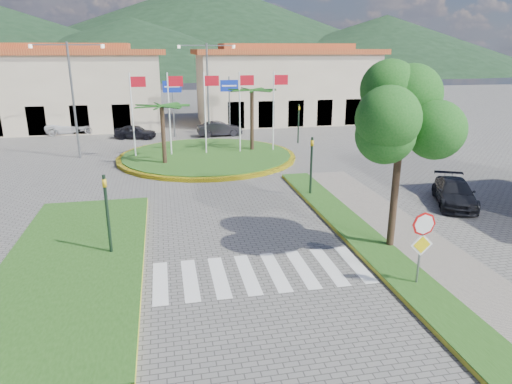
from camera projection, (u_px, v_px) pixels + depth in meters
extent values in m
plane|color=slate|center=(289.00, 341.00, 12.30)|extent=(160.00, 160.00, 0.00)
cube|color=gray|center=(446.00, 282.00, 15.29)|extent=(4.00, 28.00, 0.15)
cube|color=#204C15|center=(413.00, 285.00, 15.06)|extent=(1.60, 28.00, 0.18)
cube|color=#204C15|center=(73.00, 262.00, 16.63)|extent=(5.00, 14.00, 0.18)
cube|color=silver|center=(259.00, 273.00, 16.03)|extent=(8.00, 3.00, 0.01)
cylinder|color=yellow|center=(207.00, 157.00, 32.82)|extent=(12.70, 12.70, 0.24)
cylinder|color=#204C15|center=(207.00, 156.00, 32.81)|extent=(12.00, 12.00, 0.30)
cylinder|color=black|center=(163.00, 137.00, 29.80)|extent=(0.28, 0.28, 4.05)
cylinder|color=black|center=(252.00, 122.00, 33.76)|extent=(0.28, 0.28, 4.68)
cylinder|color=silver|center=(133.00, 118.00, 31.46)|extent=(0.10, 0.10, 6.00)
cube|color=#B60B1A|center=(138.00, 82.00, 30.84)|extent=(1.00, 0.03, 0.70)
cylinder|color=silver|center=(169.00, 117.00, 31.94)|extent=(0.10, 0.10, 6.00)
cube|color=#B60B1A|center=(176.00, 81.00, 31.32)|extent=(1.00, 0.03, 0.70)
cylinder|color=silver|center=(205.00, 116.00, 32.42)|extent=(0.10, 0.10, 6.00)
cube|color=#B60B1A|center=(212.00, 81.00, 31.80)|extent=(1.00, 0.03, 0.70)
cylinder|color=silver|center=(240.00, 115.00, 32.90)|extent=(0.10, 0.10, 6.00)
cube|color=#B60B1A|center=(247.00, 80.00, 32.28)|extent=(1.00, 0.03, 0.70)
cylinder|color=silver|center=(273.00, 114.00, 33.38)|extent=(0.10, 0.10, 6.00)
cube|color=#B60B1A|center=(281.00, 80.00, 32.76)|extent=(1.00, 0.03, 0.70)
cylinder|color=slate|center=(420.00, 252.00, 14.73)|extent=(0.07, 0.07, 2.50)
cylinder|color=red|center=(424.00, 224.00, 14.38)|extent=(0.80, 0.03, 0.80)
cube|color=yellow|center=(422.00, 245.00, 14.58)|extent=(0.78, 0.03, 0.78)
cylinder|color=black|center=(394.00, 195.00, 17.36)|extent=(0.28, 0.28, 4.40)
ellipsoid|color=#154F15|center=(402.00, 116.00, 16.46)|extent=(3.60, 3.60, 3.20)
cylinder|color=black|center=(108.00, 216.00, 16.89)|extent=(0.12, 0.12, 3.20)
imported|color=gold|center=(105.00, 191.00, 16.59)|extent=(0.15, 0.18, 0.90)
cylinder|color=black|center=(311.00, 167.00, 23.89)|extent=(0.12, 0.12, 3.20)
imported|color=gold|center=(312.00, 149.00, 23.59)|extent=(0.15, 0.18, 0.90)
cylinder|color=black|center=(298.00, 124.00, 37.64)|extent=(0.12, 0.12, 3.20)
imported|color=gold|center=(299.00, 112.00, 37.34)|extent=(0.18, 0.15, 0.90)
cylinder|color=slate|center=(173.00, 107.00, 40.10)|extent=(0.12, 0.12, 5.20)
cube|color=#1029AE|center=(172.00, 87.00, 39.50)|extent=(1.60, 0.05, 1.00)
cylinder|color=slate|center=(229.00, 106.00, 41.06)|extent=(0.12, 0.12, 5.20)
cube|color=#1029AE|center=(229.00, 86.00, 40.46)|extent=(1.60, 0.05, 1.00)
cylinder|color=slate|center=(208.00, 92.00, 39.32)|extent=(0.16, 0.16, 8.00)
cube|color=slate|center=(192.00, 45.00, 37.95)|extent=(2.40, 0.08, 0.08)
cube|color=slate|center=(221.00, 45.00, 38.41)|extent=(2.40, 0.08, 0.08)
cylinder|color=slate|center=(74.00, 102.00, 31.79)|extent=(0.16, 0.16, 8.00)
cube|color=slate|center=(48.00, 45.00, 30.42)|extent=(2.40, 0.08, 0.08)
cube|color=slate|center=(86.00, 45.00, 30.88)|extent=(2.40, 0.08, 0.08)
cube|color=#C1AF92|center=(45.00, 92.00, 44.07)|extent=(22.00, 9.00, 7.00)
cube|color=#9E3B1E|center=(39.00, 52.00, 42.94)|extent=(23.32, 9.54, 0.50)
cube|color=#9E3B1E|center=(38.00, 46.00, 42.79)|extent=(16.50, 4.95, 0.60)
cube|color=#C1AF92|center=(285.00, 88.00, 48.67)|extent=(18.00, 9.00, 7.00)
cube|color=#9E3B1E|center=(285.00, 52.00, 47.54)|extent=(19.08, 9.54, 0.50)
cube|color=#9E3B1E|center=(285.00, 47.00, 47.39)|extent=(13.50, 4.95, 0.60)
cone|color=black|center=(209.00, 27.00, 160.17)|extent=(180.00, 180.00, 30.00)
cone|color=black|center=(385.00, 44.00, 149.16)|extent=(120.00, 120.00, 18.00)
cone|color=black|center=(133.00, 47.00, 129.44)|extent=(110.00, 110.00, 16.00)
imported|color=silver|center=(73.00, 126.00, 42.22)|extent=(5.01, 2.53, 1.36)
imported|color=black|center=(135.00, 132.00, 39.84)|extent=(3.81, 2.34, 1.21)
imported|color=black|center=(220.00, 129.00, 41.05)|extent=(4.04, 1.68, 1.30)
imported|color=black|center=(455.00, 193.00, 22.94)|extent=(3.31, 4.60, 1.24)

